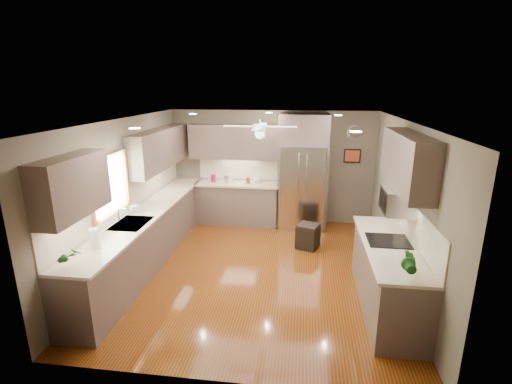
% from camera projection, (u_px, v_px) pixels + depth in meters
% --- Properties ---
extents(floor, '(5.00, 5.00, 0.00)m').
position_uv_depth(floor, '(257.00, 270.00, 6.28)').
color(floor, '#52200B').
rests_on(floor, ground).
extents(ceiling, '(5.00, 5.00, 0.00)m').
position_uv_depth(ceiling, '(258.00, 121.00, 5.59)').
color(ceiling, white).
rests_on(ceiling, ground).
extents(wall_back, '(4.50, 0.00, 4.50)m').
position_uv_depth(wall_back, '(272.00, 167.00, 8.32)').
color(wall_back, '#62594B').
rests_on(wall_back, ground).
extents(wall_front, '(4.50, 0.00, 4.50)m').
position_uv_depth(wall_front, '(225.00, 276.00, 3.56)').
color(wall_front, '#62594B').
rests_on(wall_front, ground).
extents(wall_left, '(0.00, 5.00, 5.00)m').
position_uv_depth(wall_left, '(125.00, 194.00, 6.22)').
color(wall_left, '#62594B').
rests_on(wall_left, ground).
extents(wall_right, '(0.00, 5.00, 5.00)m').
position_uv_depth(wall_right, '(403.00, 205.00, 5.66)').
color(wall_right, '#62594B').
rests_on(wall_right, ground).
extents(canister_a, '(0.12, 0.12, 0.18)m').
position_uv_depth(canister_a, '(214.00, 179.00, 8.24)').
color(canister_a, maroon).
rests_on(canister_a, back_run).
extents(canister_b, '(0.12, 0.12, 0.15)m').
position_uv_depth(canister_b, '(226.00, 179.00, 8.23)').
color(canister_b, silver).
rests_on(canister_b, back_run).
extents(canister_c, '(0.13, 0.13, 0.18)m').
position_uv_depth(canister_c, '(231.00, 178.00, 8.23)').
color(canister_c, beige).
rests_on(canister_c, back_run).
extents(canister_d, '(0.11, 0.11, 0.13)m').
position_uv_depth(canister_d, '(248.00, 180.00, 8.15)').
color(canister_d, maroon).
rests_on(canister_d, back_run).
extents(soap_bottle, '(0.11, 0.11, 0.19)m').
position_uv_depth(soap_bottle, '(134.00, 208.00, 6.22)').
color(soap_bottle, white).
rests_on(soap_bottle, left_run).
extents(potted_plant_left, '(0.19, 0.15, 0.31)m').
position_uv_depth(potted_plant_left, '(71.00, 255.00, 4.33)').
color(potted_plant_left, '#175119').
rests_on(potted_plant_left, left_run).
extents(potted_plant_right, '(0.20, 0.16, 0.36)m').
position_uv_depth(potted_plant_right, '(409.00, 263.00, 4.10)').
color(potted_plant_right, '#175119').
rests_on(potted_plant_right, right_run).
extents(bowl, '(0.28, 0.28, 0.05)m').
position_uv_depth(bowl, '(257.00, 182.00, 8.17)').
color(bowl, beige).
rests_on(bowl, back_run).
extents(left_run, '(0.65, 4.70, 1.45)m').
position_uv_depth(left_run, '(149.00, 234.00, 6.54)').
color(left_run, '#4D4038').
rests_on(left_run, ground).
extents(back_run, '(1.85, 0.65, 1.45)m').
position_uv_depth(back_run, '(238.00, 202.00, 8.34)').
color(back_run, '#4D4038').
rests_on(back_run, ground).
extents(uppers, '(4.50, 4.70, 0.95)m').
position_uv_depth(uppers, '(221.00, 153.00, 6.54)').
color(uppers, '#4D4038').
rests_on(uppers, wall_left).
extents(window, '(0.05, 1.12, 0.92)m').
position_uv_depth(window, '(109.00, 185.00, 5.66)').
color(window, '#BFF2B2').
rests_on(window, wall_left).
extents(sink, '(0.50, 0.70, 0.32)m').
position_uv_depth(sink, '(131.00, 225.00, 5.80)').
color(sink, silver).
rests_on(sink, left_run).
extents(refrigerator, '(1.06, 0.75, 2.45)m').
position_uv_depth(refrigerator, '(303.00, 174.00, 7.93)').
color(refrigerator, silver).
rests_on(refrigerator, ground).
extents(right_run, '(0.70, 2.20, 1.45)m').
position_uv_depth(right_run, '(388.00, 274.00, 5.15)').
color(right_run, '#4D4038').
rests_on(right_run, ground).
extents(microwave, '(0.43, 0.55, 0.34)m').
position_uv_depth(microwave, '(398.00, 201.00, 5.10)').
color(microwave, silver).
rests_on(microwave, wall_right).
extents(ceiling_fan, '(1.18, 1.18, 0.32)m').
position_uv_depth(ceiling_fan, '(260.00, 130.00, 5.93)').
color(ceiling_fan, white).
rests_on(ceiling_fan, ceiling).
extents(recessed_lights, '(2.84, 3.14, 0.01)m').
position_uv_depth(recessed_lights, '(258.00, 119.00, 5.98)').
color(recessed_lights, white).
rests_on(recessed_lights, ceiling).
extents(wall_clock, '(0.30, 0.03, 0.30)m').
position_uv_depth(wall_clock, '(354.00, 133.00, 7.87)').
color(wall_clock, white).
rests_on(wall_clock, wall_back).
extents(framed_print, '(0.36, 0.03, 0.30)m').
position_uv_depth(framed_print, '(352.00, 156.00, 8.00)').
color(framed_print, black).
rests_on(framed_print, wall_back).
extents(stool, '(0.49, 0.49, 0.46)m').
position_uv_depth(stool, '(308.00, 236.00, 7.08)').
color(stool, black).
rests_on(stool, ground).
extents(paper_towel, '(0.12, 0.12, 0.29)m').
position_uv_depth(paper_towel, '(94.00, 239.00, 4.85)').
color(paper_towel, white).
rests_on(paper_towel, left_run).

